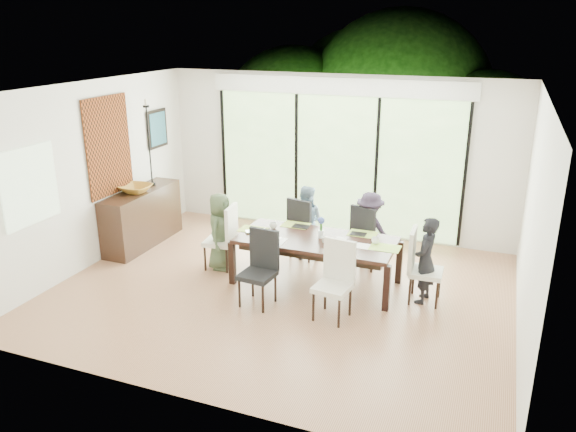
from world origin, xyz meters
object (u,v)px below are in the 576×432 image
(chair_left_end, at_px, (219,236))
(person_left_end, at_px, (220,231))
(vase, at_px, (321,234))
(chair_right_end, at_px, (427,267))
(chair_far_left, at_px, (306,227))
(person_far_left, at_px, (305,222))
(table_top, at_px, (316,240))
(cup_c, at_px, (376,241))
(sideboard, at_px, (142,218))
(chair_far_right, at_px, (369,235))
(laptop, at_px, (257,232))
(chair_near_right, at_px, (332,282))
(chair_near_left, at_px, (257,269))
(person_right_end, at_px, (425,260))
(cup_a, at_px, (273,226))
(cup_b, at_px, (325,240))
(bowl, at_px, (136,189))
(person_far_right, at_px, (369,230))

(chair_left_end, relative_size, person_left_end, 0.85)
(vase, bearing_deg, chair_right_end, -1.97)
(chair_far_left, distance_m, person_far_left, 0.09)
(table_top, height_order, chair_left_end, chair_left_end)
(cup_c, distance_m, sideboard, 3.94)
(chair_far_right, xyz_separation_m, laptop, (-1.40, -0.95, 0.19))
(laptop, relative_size, sideboard, 0.18)
(chair_far_right, xyz_separation_m, person_left_end, (-2.03, -0.85, 0.09))
(chair_far_left, distance_m, chair_near_right, 1.96)
(chair_near_left, distance_m, cup_c, 1.64)
(chair_left_end, distance_m, person_far_left, 1.34)
(chair_right_end, xyz_separation_m, chair_far_left, (-1.95, 0.85, 0.00))
(person_left_end, relative_size, person_right_end, 1.00)
(chair_near_left, distance_m, laptop, 0.87)
(chair_right_end, xyz_separation_m, person_left_end, (-2.98, 0.00, 0.09))
(cup_a, xyz_separation_m, cup_b, (0.85, -0.25, -0.00))
(sideboard, xyz_separation_m, bowl, (0.00, -0.10, 0.52))
(cup_a, bearing_deg, person_right_end, -3.94)
(person_left_end, bearing_deg, chair_right_end, -93.49)
(chair_near_left, relative_size, bowl, 2.03)
(chair_near_left, distance_m, person_far_left, 1.70)
(chair_far_right, height_order, person_far_right, person_far_right)
(chair_far_left, height_order, person_far_left, person_far_left)
(person_far_right, xyz_separation_m, cup_c, (0.25, -0.73, 0.14))
(chair_left_end, relative_size, chair_near_right, 1.00)
(laptop, xyz_separation_m, cup_c, (1.65, 0.20, 0.03))
(chair_far_right, bearing_deg, vase, 78.30)
(person_far_right, bearing_deg, cup_c, 121.51)
(chair_near_left, height_order, cup_c, chair_near_left)
(cup_b, bearing_deg, cup_c, 17.10)
(vase, height_order, cup_c, vase)
(cup_c, bearing_deg, chair_left_end, -177.51)
(chair_left_end, height_order, person_right_end, person_right_end)
(cup_b, bearing_deg, laptop, 180.00)
(person_left_end, height_order, cup_a, person_left_end)
(sideboard, bearing_deg, bowl, -90.00)
(cup_c, bearing_deg, bowl, 177.27)
(table_top, bearing_deg, cup_c, 7.13)
(person_far_right, height_order, vase, person_far_right)
(chair_right_end, relative_size, chair_far_left, 1.00)
(vase, relative_size, cup_b, 1.20)
(bowl, bearing_deg, laptop, -9.68)
(vase, bearing_deg, sideboard, 173.93)
(laptop, bearing_deg, person_right_end, -34.71)
(cup_b, bearing_deg, person_right_end, 4.30)
(chair_far_right, xyz_separation_m, vase, (-0.50, -0.80, 0.23))
(chair_far_left, bearing_deg, person_right_end, 169.25)
(vase, bearing_deg, person_far_left, 122.66)
(chair_near_left, relative_size, vase, 9.17)
(chair_far_right, xyz_separation_m, person_far_right, (0.00, -0.02, 0.09))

